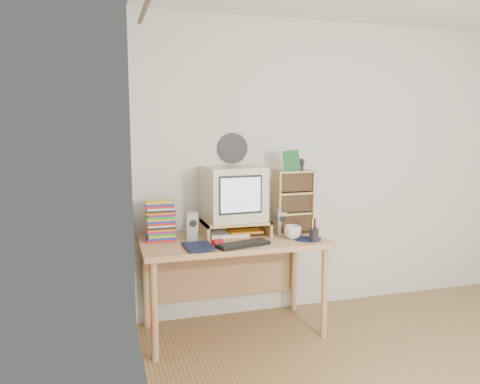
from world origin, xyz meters
TOP-DOWN VIEW (x-y plane):
  - back_wall at (0.00, 1.75)m, footprint 3.50×0.00m
  - left_wall at (-1.75, 0.00)m, footprint 0.00×3.50m
  - curtain at (-1.71, 0.48)m, footprint 0.00×2.20m
  - wall_disc at (-0.93, 1.73)m, footprint 0.25×0.02m
  - desk at (-1.03, 1.44)m, footprint 1.40×0.70m
  - monitor_riser at (-0.98, 1.48)m, footprint 0.52×0.30m
  - crt_monitor at (-0.97, 1.53)m, footprint 0.48×0.48m
  - speaker_left at (-1.34, 1.42)m, footprint 0.09×0.09m
  - speaker_right at (-0.62, 1.42)m, footprint 0.08×0.08m
  - keyboard at (-1.02, 1.15)m, footprint 0.42×0.23m
  - dvd_stack at (-1.57, 1.50)m, footprint 0.20×0.14m
  - cd_rack at (-0.50, 1.46)m, footprint 0.31×0.17m
  - mug at (-0.59, 1.25)m, footprint 0.15×0.15m
  - diary at (-1.44, 1.18)m, footprint 0.24×0.18m
  - mousepad at (-0.49, 1.20)m, footprint 0.26×0.26m
  - pen_cup at (-0.47, 1.13)m, footprint 0.08×0.08m
  - papers at (-0.98, 1.51)m, footprint 0.31×0.23m
  - red_box at (-1.19, 1.24)m, footprint 0.09×0.07m
  - game_box at (-0.53, 1.44)m, footprint 0.13×0.07m
  - webcam at (-0.44, 1.46)m, footprint 0.06×0.06m

SIDE VIEW (x-z plane):
  - desk at x=-1.03m, z-range 0.24..0.99m
  - mousepad at x=-0.49m, z-range 0.75..0.75m
  - keyboard at x=-1.02m, z-range 0.75..0.78m
  - red_box at x=-1.19m, z-range 0.75..0.79m
  - papers at x=-0.98m, z-range 0.75..0.79m
  - diary at x=-1.44m, z-range 0.75..0.80m
  - mug at x=-0.59m, z-range 0.75..0.85m
  - pen_cup at x=-0.47m, z-range 0.75..0.89m
  - monitor_riser at x=-0.98m, z-range 0.78..0.90m
  - speaker_right at x=-0.62m, z-range 0.75..0.96m
  - speaker_left at x=-1.34m, z-range 0.75..0.97m
  - dvd_stack at x=-1.57m, z-range 0.75..1.04m
  - cd_rack at x=-0.50m, z-range 0.75..1.26m
  - crt_monitor at x=-0.97m, z-range 0.87..1.29m
  - curtain at x=-1.71m, z-range 0.05..2.25m
  - back_wall at x=0.00m, z-range -0.50..3.00m
  - left_wall at x=-1.75m, z-range -0.50..3.00m
  - webcam at x=-0.44m, z-range 1.26..1.35m
  - game_box at x=-0.53m, z-range 1.26..1.42m
  - wall_disc at x=-0.93m, z-range 1.30..1.55m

